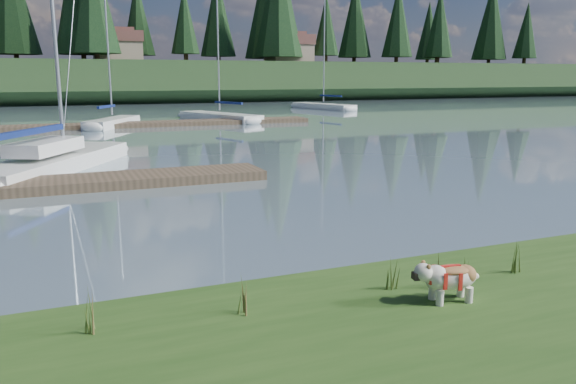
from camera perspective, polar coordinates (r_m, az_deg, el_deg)
name	(u,v)px	position (r m, az deg, el deg)	size (l,w,h in m)	color
ground	(95,128)	(39.41, -19.03, 6.16)	(200.00, 200.00, 0.00)	#78909E
ridge	(72,82)	(82.23, -21.12, 10.35)	(200.00, 20.00, 5.00)	#1E3519
bulldog	(450,276)	(8.07, 16.10, -8.23)	(0.97, 0.49, 0.57)	silver
sailboat_main	(64,157)	(22.68, -21.83, 3.35)	(6.43, 9.38, 13.86)	white
dock_near	(1,188)	(18.56, -27.18, 0.35)	(16.00, 2.00, 0.30)	#4C3D2C
dock_far	(126,125)	(39.57, -16.14, 6.58)	(26.00, 2.20, 0.30)	#4C3D2C
sailboat_bg_2	(116,121)	(40.64, -17.05, 6.91)	(4.68, 7.12, 11.04)	white
sailboat_bg_3	(213,116)	(44.50, -7.59, 7.68)	(5.07, 9.46, 13.67)	white
sailboat_bg_5	(318,106)	(59.04, 3.10, 8.74)	(4.14, 9.21, 12.83)	white
weed_0	(244,296)	(7.44, -4.45, -10.52)	(0.17, 0.14, 0.56)	#475B23
weed_1	(393,275)	(8.35, 10.62, -8.33)	(0.17, 0.14, 0.50)	#475B23
weed_2	(441,273)	(8.57, 15.24, -7.92)	(0.17, 0.14, 0.54)	#475B23
weed_3	(86,314)	(7.33, -19.80, -11.57)	(0.17, 0.14, 0.56)	#475B23
weed_4	(468,266)	(9.10, 17.81, -7.20)	(0.17, 0.14, 0.44)	#475B23
weed_5	(515,258)	(9.57, 22.05, -6.24)	(0.17, 0.14, 0.56)	#475B23
mud_lip	(239,302)	(8.61, -5.03, -11.04)	(60.00, 0.50, 0.14)	#33281C
conifer_5	(185,20)	(81.41, -10.45, 16.80)	(3.96, 3.96, 10.35)	#382619
conifer_7	(355,18)	(92.05, 6.82, 17.15)	(5.28, 5.28, 13.20)	#382619
conifer_8	(439,23)	(95.70, 15.13, 16.22)	(4.62, 4.62, 11.77)	#382619
conifer_9	(491,19)	(106.34, 19.96, 16.18)	(5.94, 5.94, 14.62)	#382619
house_1	(117,46)	(80.72, -16.96, 14.03)	(6.30, 5.30, 4.65)	gray
house_2	(289,48)	(84.71, 0.08, 14.39)	(6.30, 5.30, 4.65)	gray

